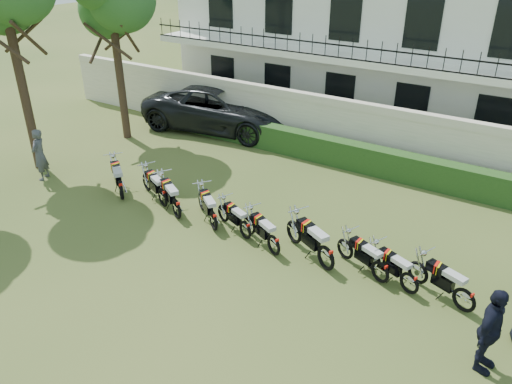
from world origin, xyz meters
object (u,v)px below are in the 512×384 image
(officer_2, at_px, (490,331))
(suv, at_px, (221,108))
(motorcycle_7, at_px, (381,267))
(motorcycle_8, at_px, (410,278))
(motorcycle_4, at_px, (245,226))
(inspector, at_px, (40,155))
(motorcycle_2, at_px, (176,204))
(motorcycle_5, at_px, (274,241))
(motorcycle_0, at_px, (120,186))
(motorcycle_6, at_px, (326,252))
(motorcycle_9, at_px, (465,295))
(motorcycle_1, at_px, (162,193))
(motorcycle_3, at_px, (213,216))

(officer_2, bearing_deg, suv, 64.75)
(motorcycle_7, distance_m, motorcycle_8, 0.75)
(motorcycle_4, distance_m, inspector, 8.28)
(motorcycle_2, distance_m, motorcycle_5, 3.49)
(motorcycle_0, xyz_separation_m, motorcycle_7, (8.66, 0.36, -0.06))
(motorcycle_6, bearing_deg, motorcycle_4, 114.83)
(motorcycle_6, xyz_separation_m, motorcycle_9, (3.36, 0.24, -0.06))
(motorcycle_5, bearing_deg, motorcycle_6, -58.35)
(motorcycle_1, bearing_deg, motorcycle_0, 128.86)
(motorcycle_0, xyz_separation_m, motorcycle_2, (2.34, 0.04, -0.02))
(motorcycle_9, bearing_deg, motorcycle_2, 113.69)
(motorcycle_4, bearing_deg, inspector, 115.92)
(motorcycle_3, distance_m, suv, 8.65)
(motorcycle_7, bearing_deg, suv, 77.83)
(motorcycle_3, height_order, motorcycle_9, motorcycle_3)
(inspector, bearing_deg, officer_2, 62.42)
(motorcycle_6, bearing_deg, motorcycle_7, -52.17)
(motorcycle_6, bearing_deg, officer_2, -80.50)
(motorcycle_2, xyz_separation_m, motorcycle_3, (1.35, 0.06, -0.02))
(motorcycle_1, bearing_deg, motorcycle_2, -86.70)
(motorcycle_3, xyz_separation_m, motorcycle_9, (6.96, 0.24, -0.00))
(motorcycle_9, bearing_deg, inspector, 114.44)
(motorcycle_5, xyz_separation_m, motorcycle_9, (4.83, 0.39, 0.01))
(motorcycle_7, relative_size, motorcycle_8, 1.03)
(motorcycle_1, height_order, motorcycle_3, motorcycle_1)
(motorcycle_2, relative_size, inspector, 0.97)
(motorcycle_0, height_order, motorcycle_9, motorcycle_0)
(motorcycle_1, height_order, motorcycle_7, motorcycle_1)
(motorcycle_3, height_order, motorcycle_5, motorcycle_3)
(motorcycle_3, bearing_deg, motorcycle_7, -50.57)
(motorcycle_6, bearing_deg, motorcycle_9, -58.58)
(inspector, distance_m, officer_2, 14.90)
(motorcycle_3, bearing_deg, motorcycle_9, -51.50)
(motorcycle_2, xyz_separation_m, suv, (-3.55, 7.18, 0.45))
(motorcycle_2, distance_m, motorcycle_9, 8.32)
(motorcycle_4, bearing_deg, motorcycle_1, 109.08)
(motorcycle_7, bearing_deg, motorcycle_8, -70.66)
(motorcycle_2, distance_m, motorcycle_8, 7.07)
(motorcycle_4, distance_m, officer_2, 6.80)
(motorcycle_6, xyz_separation_m, suv, (-8.50, 7.12, 0.42))
(motorcycle_3, xyz_separation_m, motorcycle_4, (1.04, 0.11, -0.05))
(motorcycle_8, bearing_deg, motorcycle_4, 113.87)
(motorcycle_2, relative_size, officer_2, 0.93)
(motorcycle_6, distance_m, suv, 11.10)
(motorcycle_6, relative_size, officer_2, 1.02)
(motorcycle_9, bearing_deg, motorcycle_6, 115.74)
(motorcycle_4, height_order, motorcycle_6, motorcycle_6)
(motorcycle_5, xyz_separation_m, inspector, (-9.34, -0.31, 0.46))
(motorcycle_8, height_order, motorcycle_9, motorcycle_9)
(inspector, bearing_deg, motorcycle_7, 69.02)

